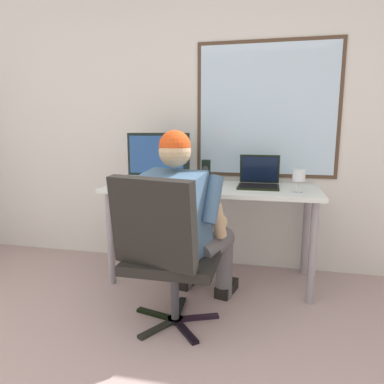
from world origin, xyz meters
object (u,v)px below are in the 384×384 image
office_chair (165,246)px  laptop (259,178)px  wine_glass (299,177)px  cd_case (202,188)px  desk (211,198)px  desk_speaker (206,172)px  person_seated (185,221)px  crt_monitor (159,155)px

office_chair → laptop: laptop is taller
office_chair → wine_glass: office_chair is taller
laptop → cd_case: (-0.41, -0.17, -0.06)m
desk → desk_speaker: desk_speaker is taller
laptop → office_chair: bearing=-120.1°
desk_speaker → cd_case: (0.01, -0.22, -0.09)m
person_seated → crt_monitor: 0.76m
desk → laptop: laptop is taller
office_chair → desk: bearing=80.0°
wine_glass → desk_speaker: (-0.69, 0.26, -0.02)m
wine_glass → desk_speaker: 0.74m
office_chair → laptop: 1.03m
desk → wine_glass: wine_glass is taller
person_seated → office_chair: bearing=-102.5°
person_seated → laptop: bearing=53.7°
desk_speaker → cd_case: size_ratio=1.32×
desk → crt_monitor: 0.54m
desk_speaker → cd_case: desk_speaker is taller
crt_monitor → wine_glass: crt_monitor is taller
office_chair → desk_speaker: (0.08, 0.90, 0.32)m
office_chair → cd_case: office_chair is taller
wine_glass → cd_case: 0.69m
office_chair → desk_speaker: 0.96m
wine_glass → person_seated: bearing=-151.8°
office_chair → wine_glass: (0.77, 0.64, 0.34)m
desk → cd_case: bearing=-117.4°
crt_monitor → cd_case: (0.38, -0.15, -0.22)m
wine_glass → desk_speaker: bearing=159.5°
desk → crt_monitor: size_ratio=3.39×
desk → cd_case: size_ratio=11.11×
office_chair → laptop: size_ratio=3.11×
person_seated → laptop: person_seated is taller
desk → laptop: 0.39m
desk → cd_case: cd_case is taller
person_seated → cd_case: person_seated is taller
desk → desk_speaker: bearing=120.5°
laptop → desk: bearing=-169.9°
wine_glass → laptop: bearing=142.2°
laptop → cd_case: bearing=-157.2°
crt_monitor → laptop: size_ratio=1.56×
office_chair → crt_monitor: size_ratio=1.99×
crt_monitor → laptop: bearing=1.9°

